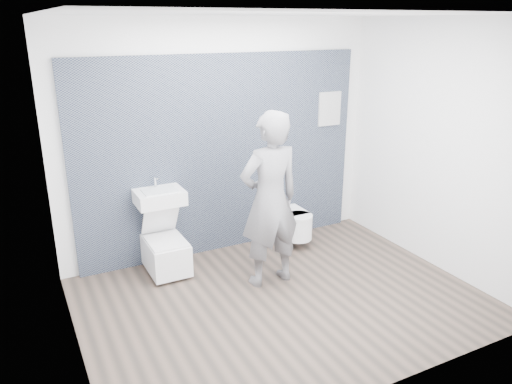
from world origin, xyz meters
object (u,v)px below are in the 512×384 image
toilet_rounded (294,224)px  visitor (270,200)px  washbasin (160,197)px  toilet_square (166,253)px

toilet_rounded → visitor: 1.25m
washbasin → toilet_rounded: size_ratio=0.88×
toilet_square → toilet_rounded: bearing=0.1°
washbasin → toilet_square: (-0.00, -0.11, -0.64)m
toilet_rounded → visitor: (-0.75, -0.73, 0.68)m
washbasin → toilet_square: washbasin is taller
toilet_rounded → visitor: bearing=-136.0°
washbasin → toilet_square: 0.65m
toilet_square → visitor: size_ratio=0.40×
washbasin → toilet_rounded: 1.81m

